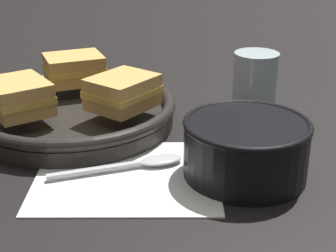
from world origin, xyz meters
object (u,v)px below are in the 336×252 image
Objects in this scene: spoon at (143,163)px; sandwich_near_right at (19,97)px; soup_bowl at (246,145)px; sandwich_near_left at (74,69)px; drinking_glass at (255,79)px; skillet at (73,112)px; sandwich_far_left at (123,92)px.

sandwich_near_right is (-0.16, 0.12, 0.06)m from spoon.
sandwich_near_right reaches higher than soup_bowl.
drinking_glass reaches higher than sandwich_near_left.
soup_bowl is 0.35m from sandwich_near_left.
drinking_glass is (0.09, 0.24, 0.00)m from soup_bowl.
soup_bowl is at bearing -42.48° from skillet.
sandwich_far_left is 0.24m from drinking_glass.
sandwich_near_right reaches higher than spoon.
drinking_glass reaches higher than soup_bowl.
drinking_glass is (0.23, 0.09, -0.02)m from sandwich_far_left.
drinking_glass reaches higher than sandwich_far_left.
sandwich_near_right reaches higher than skillet.
skillet is 3.44× the size of sandwich_near_right.
sandwich_far_left is (0.07, -0.13, 0.00)m from sandwich_near_left.
skillet is at bearing 30.71° from sandwich_near_right.
skillet is 0.30m from drinking_glass.
sandwich_far_left is at bearing 88.24° from spoon.
spoon is 0.21m from sandwich_near_right.
soup_bowl is at bearing -52.83° from sandwich_near_left.
sandwich_near_left is (-0.09, 0.24, 0.06)m from spoon.
sandwich_near_left reaches higher than skillet.
sandwich_near_left is at bearing 88.14° from skillet.
sandwich_far_left is (-0.14, 0.15, 0.02)m from soup_bowl.
drinking_glass is at bearing 21.22° from sandwich_far_left.
sandwich_near_right is at bearing 151.70° from soup_bowl.
sandwich_near_left is at bearing 172.50° from drinking_glass.
spoon is 1.61× the size of sandwich_near_left.
skillet is (-0.21, 0.20, -0.02)m from soup_bowl.
sandwich_near_right is 0.38m from drinking_glass.
drinking_glass is at bearing -7.50° from sandwich_near_left.
skillet is 3.72× the size of sandwich_near_left.
spoon is 0.26m from sandwich_near_left.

